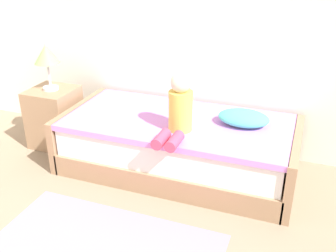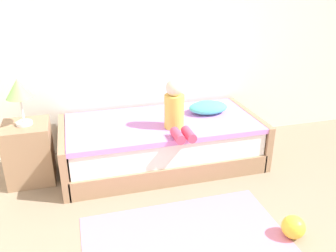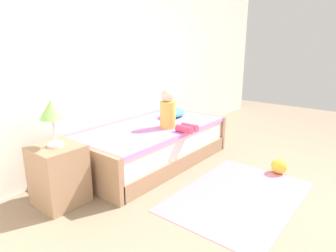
% 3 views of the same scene
% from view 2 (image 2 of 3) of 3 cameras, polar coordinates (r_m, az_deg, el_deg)
% --- Properties ---
extents(wall_rear, '(7.20, 0.10, 2.90)m').
position_cam_2_polar(wall_rear, '(4.11, 0.59, 16.72)').
color(wall_rear, silver).
rests_on(wall_rear, ground).
extents(bed, '(2.11, 1.00, 0.50)m').
position_cam_2_polar(bed, '(3.82, -1.00, -2.74)').
color(bed, '#997556').
rests_on(bed, ground).
extents(nightstand, '(0.44, 0.44, 0.60)m').
position_cam_2_polar(nightstand, '(3.77, -21.51, -3.97)').
color(nightstand, '#997556').
rests_on(nightstand, ground).
extents(table_lamp, '(0.24, 0.24, 0.45)m').
position_cam_2_polar(table_lamp, '(3.54, -23.02, 5.23)').
color(table_lamp, silver).
rests_on(table_lamp, nightstand).
extents(child_figure, '(0.20, 0.51, 0.50)m').
position_cam_2_polar(child_figure, '(3.45, 1.25, 2.64)').
color(child_figure, gold).
rests_on(child_figure, bed).
extents(pillow, '(0.44, 0.30, 0.13)m').
position_cam_2_polar(pillow, '(3.94, 6.53, 3.02)').
color(pillow, '#4CCCBC').
rests_on(pillow, bed).
extents(toy_ball, '(0.19, 0.19, 0.19)m').
position_cam_2_polar(toy_ball, '(3.06, 19.63, -15.14)').
color(toy_ball, yellow).
rests_on(toy_ball, ground).
extents(area_rug, '(1.60, 1.10, 0.01)m').
position_cam_2_polar(area_rug, '(2.88, 3.30, -18.55)').
color(area_rug, pink).
rests_on(area_rug, ground).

